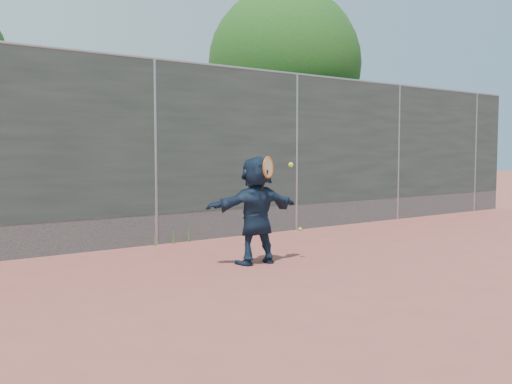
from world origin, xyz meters
TOP-DOWN VIEW (x-y plane):
  - ground at (0.00, 0.00)m, footprint 80.00×80.00m
  - player at (0.37, 1.25)m, footprint 1.40×0.59m
  - ball_ground at (2.96, 3.34)m, footprint 0.07×0.07m
  - fence at (-0.00, 3.50)m, footprint 20.00×0.06m
  - swing_action at (0.45, 1.05)m, footprint 0.51×0.18m
  - tree_right at (4.68, 5.75)m, footprint 3.78×3.60m
  - weed_clump at (0.29, 3.38)m, footprint 0.68×0.07m

SIDE VIEW (x-z plane):
  - ground at x=0.00m, z-range 0.00..0.00m
  - ball_ground at x=2.96m, z-range 0.00..0.07m
  - weed_clump at x=0.29m, z-range -0.02..0.28m
  - player at x=0.37m, z-range 0.00..1.46m
  - swing_action at x=0.45m, z-range 1.04..1.55m
  - fence at x=0.00m, z-range 0.07..3.09m
  - tree_right at x=4.68m, z-range 0.80..6.19m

